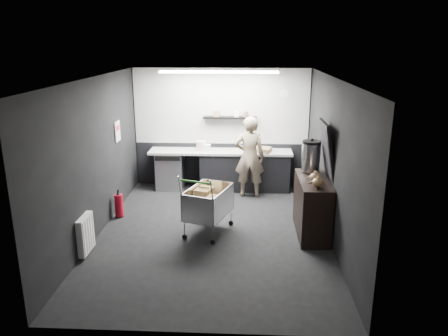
{
  "coord_description": "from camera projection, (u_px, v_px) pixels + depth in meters",
  "views": [
    {
      "loc": [
        0.55,
        -7.08,
        3.28
      ],
      "look_at": [
        0.18,
        0.4,
        1.09
      ],
      "focal_mm": 35.0,
      "sensor_mm": 36.0,
      "label": 1
    }
  ],
  "objects": [
    {
      "name": "white_container",
      "position": [
        207.0,
        148.0,
        9.74
      ],
      "size": [
        0.18,
        0.14,
        0.15
      ],
      "primitive_type": "cube",
      "rotation": [
        0.0,
        0.0,
        0.04
      ],
      "color": "white",
      "rests_on": "prep_counter"
    },
    {
      "name": "ceiling",
      "position": [
        212.0,
        78.0,
        6.97
      ],
      "size": [
        5.5,
        5.5,
        0.0
      ],
      "primitive_type": "plane",
      "rotation": [
        3.14,
        0.0,
        0.0
      ],
      "color": "silver",
      "rests_on": "wall_back"
    },
    {
      "name": "poster_red_band",
      "position": [
        117.0,
        128.0,
        8.61
      ],
      "size": [
        0.02,
        0.22,
        0.1
      ],
      "primitive_type": "cube",
      "color": "red",
      "rests_on": "poster"
    },
    {
      "name": "person",
      "position": [
        250.0,
        157.0,
        9.34
      ],
      "size": [
        0.66,
        0.45,
        1.76
      ],
      "primitive_type": "imported",
      "rotation": [
        0.0,
        0.0,
        3.1
      ],
      "color": "beige",
      "rests_on": "floor"
    },
    {
      "name": "ceiling_strip",
      "position": [
        219.0,
        72.0,
        8.75
      ],
      "size": [
        2.4,
        0.2,
        0.04
      ],
      "primitive_type": "cube",
      "color": "white",
      "rests_on": "ceiling"
    },
    {
      "name": "wall_left",
      "position": [
        96.0,
        158.0,
        7.45
      ],
      "size": [
        0.0,
        5.5,
        5.5
      ],
      "primitive_type": "plane",
      "rotation": [
        1.57,
        0.0,
        1.57
      ],
      "color": "black",
      "rests_on": "floor"
    },
    {
      "name": "sideboard",
      "position": [
        313.0,
        199.0,
        7.59
      ],
      "size": [
        0.57,
        1.33,
        1.99
      ],
      "color": "black",
      "rests_on": "floor"
    },
    {
      "name": "shopping_cart",
      "position": [
        208.0,
        204.0,
        7.62
      ],
      "size": [
        0.91,
        1.2,
        1.11
      ],
      "color": "silver",
      "rests_on": "floor"
    },
    {
      "name": "kitchen_wall_panel",
      "position": [
        221.0,
        106.0,
        9.83
      ],
      "size": [
        3.95,
        0.02,
        1.7
      ],
      "primitive_type": "cube",
      "color": "beige",
      "rests_on": "wall_back"
    },
    {
      "name": "cardboard_box",
      "position": [
        260.0,
        150.0,
        9.69
      ],
      "size": [
        0.57,
        0.49,
        0.1
      ],
      "primitive_type": "cube",
      "rotation": [
        0.0,
        0.0,
        -0.3
      ],
      "color": "#95704F",
      "rests_on": "prep_counter"
    },
    {
      "name": "poster",
      "position": [
        117.0,
        131.0,
        8.63
      ],
      "size": [
        0.02,
        0.3,
        0.4
      ],
      "primitive_type": "cube",
      "color": "silver",
      "rests_on": "wall_left"
    },
    {
      "name": "wall_back",
      "position": [
        221.0,
        128.0,
        9.99
      ],
      "size": [
        5.5,
        0.0,
        5.5
      ],
      "primitive_type": "plane",
      "rotation": [
        1.57,
        0.0,
        0.0
      ],
      "color": "black",
      "rests_on": "floor"
    },
    {
      "name": "floating_shelf",
      "position": [
        230.0,
        117.0,
        9.78
      ],
      "size": [
        1.2,
        0.22,
        0.04
      ],
      "primitive_type": "cube",
      "color": "black",
      "rests_on": "wall_back"
    },
    {
      "name": "radiator",
      "position": [
        86.0,
        234.0,
        6.86
      ],
      "size": [
        0.1,
        0.5,
        0.6
      ],
      "primitive_type": "cube",
      "color": "white",
      "rests_on": "wall_left"
    },
    {
      "name": "pink_tub",
      "position": [
        201.0,
        146.0,
        9.79
      ],
      "size": [
        0.22,
        0.22,
        0.22
      ],
      "primitive_type": "cylinder",
      "color": "silver",
      "rests_on": "prep_counter"
    },
    {
      "name": "wall_clock",
      "position": [
        284.0,
        93.0,
        9.67
      ],
      "size": [
        0.2,
        0.03,
        0.2
      ],
      "primitive_type": "cylinder",
      "rotation": [
        1.57,
        0.0,
        0.0
      ],
      "color": "white",
      "rests_on": "wall_back"
    },
    {
      "name": "prep_counter",
      "position": [
        226.0,
        170.0,
        9.91
      ],
      "size": [
        3.2,
        0.61,
        0.9
      ],
      "color": "black",
      "rests_on": "floor"
    },
    {
      "name": "dado_panel",
      "position": [
        221.0,
        164.0,
        10.21
      ],
      "size": [
        3.95,
        0.02,
        1.0
      ],
      "primitive_type": "cube",
      "color": "black",
      "rests_on": "wall_back"
    },
    {
      "name": "fire_extinguisher",
      "position": [
        119.0,
        204.0,
        8.36
      ],
      "size": [
        0.16,
        0.16,
        0.53
      ],
      "color": "#AE0B1D",
      "rests_on": "floor"
    },
    {
      "name": "wall_front",
      "position": [
        193.0,
        226.0,
        4.71
      ],
      "size": [
        5.5,
        0.0,
        5.5
      ],
      "primitive_type": "plane",
      "rotation": [
        -1.57,
        0.0,
        0.0
      ],
      "color": "black",
      "rests_on": "floor"
    },
    {
      "name": "floor",
      "position": [
        213.0,
        233.0,
        7.73
      ],
      "size": [
        5.5,
        5.5,
        0.0
      ],
      "primitive_type": "plane",
      "color": "black",
      "rests_on": "ground"
    },
    {
      "name": "wall_right",
      "position": [
        332.0,
        161.0,
        7.26
      ],
      "size": [
        0.0,
        5.5,
        5.5
      ],
      "primitive_type": "plane",
      "rotation": [
        1.57,
        0.0,
        -1.57
      ],
      "color": "black",
      "rests_on": "floor"
    }
  ]
}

